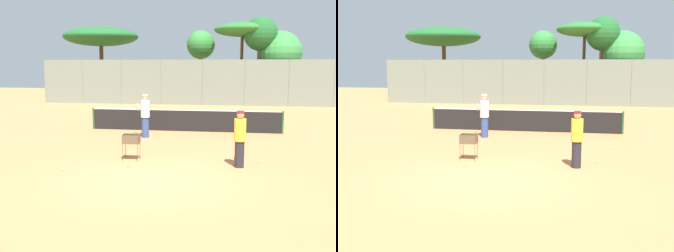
% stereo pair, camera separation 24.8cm
% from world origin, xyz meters
% --- Properties ---
extents(ground_plane, '(80.00, 80.00, 0.00)m').
position_xyz_m(ground_plane, '(0.00, 0.00, 0.00)').
color(ground_plane, '#D37F4C').
extents(tennis_net, '(9.32, 0.10, 1.07)m').
position_xyz_m(tennis_net, '(0.00, 8.28, 0.56)').
color(tennis_net, '#26592D').
rests_on(tennis_net, ground_plane).
extents(back_fence, '(26.51, 0.08, 3.59)m').
position_xyz_m(back_fence, '(0.00, 20.70, 1.79)').
color(back_fence, gray).
rests_on(back_fence, ground_plane).
extents(tree_0, '(4.58, 4.58, 6.60)m').
position_xyz_m(tree_0, '(3.04, 22.90, 5.98)').
color(tree_0, brown).
rests_on(tree_0, ground_plane).
extents(tree_1, '(2.69, 2.69, 6.95)m').
position_xyz_m(tree_1, '(4.46, 22.22, 5.46)').
color(tree_1, brown).
rests_on(tree_1, ground_plane).
extents(tree_2, '(6.89, 6.89, 6.59)m').
position_xyz_m(tree_2, '(-9.70, 25.11, 5.70)').
color(tree_2, brown).
rests_on(tree_2, ground_plane).
extents(tree_3, '(2.46, 2.46, 6.13)m').
position_xyz_m(tree_3, '(-0.45, 24.51, 4.81)').
color(tree_3, brown).
rests_on(tree_3, ground_plane).
extents(tree_4, '(3.57, 3.57, 5.90)m').
position_xyz_m(tree_4, '(6.05, 22.80, 4.10)').
color(tree_4, brown).
rests_on(tree_4, ground_plane).
extents(player_white_outfit, '(0.37, 0.92, 1.79)m').
position_xyz_m(player_white_outfit, '(2.47, 1.84, 0.93)').
color(player_white_outfit, '#26262D').
rests_on(player_white_outfit, ground_plane).
extents(player_red_cap, '(0.78, 0.72, 1.92)m').
position_xyz_m(player_red_cap, '(-1.55, 6.42, 0.99)').
color(player_red_cap, '#334C8C').
rests_on(player_red_cap, ground_plane).
extents(ball_cart, '(0.56, 0.41, 0.88)m').
position_xyz_m(ball_cart, '(-1.14, 2.26, 0.66)').
color(ball_cart, brown).
rests_on(ball_cart, ground_plane).
extents(tennis_ball_0, '(0.07, 0.07, 0.07)m').
position_xyz_m(tennis_ball_0, '(-2.26, 5.10, 0.03)').
color(tennis_ball_0, '#D1E54C').
rests_on(tennis_ball_0, ground_plane).
extents(tennis_ball_1, '(0.07, 0.07, 0.07)m').
position_xyz_m(tennis_ball_1, '(2.91, 2.86, 0.03)').
color(tennis_ball_1, '#D1E54C').
rests_on(tennis_ball_1, ground_plane).
extents(tennis_ball_2, '(0.07, 0.07, 0.07)m').
position_xyz_m(tennis_ball_2, '(3.79, 4.80, 0.03)').
color(tennis_ball_2, '#D1E54C').
rests_on(tennis_ball_2, ground_plane).
extents(tennis_ball_3, '(0.07, 0.07, 0.07)m').
position_xyz_m(tennis_ball_3, '(-2.48, 7.21, 0.03)').
color(tennis_ball_3, '#D1E54C').
rests_on(tennis_ball_3, ground_plane).
extents(tennis_ball_4, '(0.07, 0.07, 0.07)m').
position_xyz_m(tennis_ball_4, '(-1.01, 1.34, 0.03)').
color(tennis_ball_4, '#D1E54C').
rests_on(tennis_ball_4, ground_plane).
extents(tennis_ball_5, '(0.07, 0.07, 0.07)m').
position_xyz_m(tennis_ball_5, '(2.60, 1.95, 0.03)').
color(tennis_ball_5, '#D1E54C').
rests_on(tennis_ball_5, ground_plane).
extents(tennis_ball_6, '(0.07, 0.07, 0.07)m').
position_xyz_m(tennis_ball_6, '(3.14, 2.55, 0.03)').
color(tennis_ball_6, '#D1E54C').
rests_on(tennis_ball_6, ground_plane).
extents(tennis_ball_7, '(0.07, 0.07, 0.07)m').
position_xyz_m(tennis_ball_7, '(-2.90, 0.56, 0.03)').
color(tennis_ball_7, '#D1E54C').
rests_on(tennis_ball_7, ground_plane).
extents(tennis_ball_8, '(0.07, 0.07, 0.07)m').
position_xyz_m(tennis_ball_8, '(1.06, 7.63, 0.03)').
color(tennis_ball_8, '#D1E54C').
rests_on(tennis_ball_8, ground_plane).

